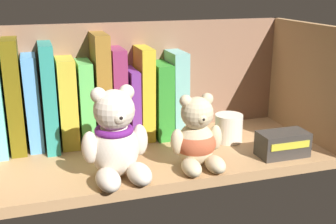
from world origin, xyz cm
name	(u,v)px	position (x,y,z in cm)	size (l,w,h in cm)	color
shelf_board	(151,158)	(0.00, 0.00, 1.00)	(69.23, 27.75, 2.00)	tan
shelf_back_panel	(133,83)	(0.00, 14.47, 13.33)	(71.63, 1.20, 26.66)	#865F47
shelf_side_panel_right	(308,86)	(35.41, 0.00, 13.33)	(1.60, 30.15, 26.66)	tan
book_2	(14,94)	(-25.13, 11.51, 13.34)	(2.95, 12.11, 22.69)	#5E510E
book_3	(33,101)	(-21.78, 11.51, 11.66)	(2.78, 10.47, 19.33)	#5092CF
book_4	(48,94)	(-18.61, 11.51, 12.80)	(2.60, 14.90, 21.60)	teal
book_5	(67,101)	(-15.05, 11.51, 11.18)	(3.54, 11.69, 18.37)	gold
book_6	(84,101)	(-11.38, 11.51, 10.81)	(2.83, 11.90, 17.63)	#5BC259
book_7	(100,87)	(-7.99, 11.51, 13.55)	(2.97, 13.88, 23.10)	olive
book_8	(116,93)	(-4.55, 11.51, 11.96)	(2.94, 11.94, 19.91)	#852A55
book_9	(130,102)	(-1.62, 11.51, 9.73)	(1.96, 13.88, 15.45)	#662B82
book_10	(142,91)	(1.25, 11.51, 11.92)	(2.81, 12.13, 19.84)	gold
book_11	(158,98)	(4.88, 11.51, 10.17)	(3.48, 13.37, 16.34)	#2B8529
book_12	(175,92)	(8.75, 11.51, 11.28)	(3.28, 11.28, 18.56)	#74B3AC
teddy_bear_larger	(116,140)	(-8.64, -8.68, 8.97)	(12.04, 12.37, 16.34)	beige
teddy_bear_smaller	(197,139)	(6.36, -8.48, 7.41)	(9.96, 10.33, 13.78)	beige
pillar_candle	(229,128)	(17.67, 1.60, 4.97)	(5.96, 5.96, 5.93)	silver
small_product_box	(283,144)	(24.34, -8.97, 4.44)	(9.78, 5.38, 4.88)	#38332D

